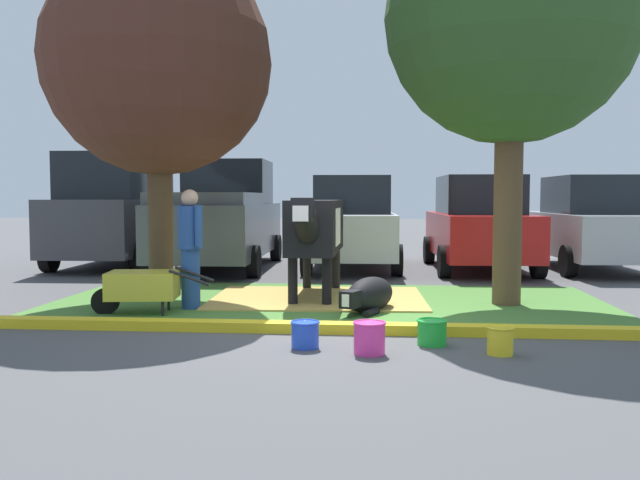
{
  "coord_description": "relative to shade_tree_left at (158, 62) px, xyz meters",
  "views": [
    {
      "loc": [
        0.54,
        -8.2,
        1.58
      ],
      "look_at": [
        -0.4,
        2.19,
        0.9
      ],
      "focal_mm": 37.48,
      "sensor_mm": 36.0,
      "label": 1
    }
  ],
  "objects": [
    {
      "name": "ground_plane",
      "position": [
        2.81,
        -1.74,
        -3.6
      ],
      "size": [
        80.0,
        80.0,
        0.0
      ],
      "primitive_type": "plane",
      "color": "#4C4C4F"
    },
    {
      "name": "grass_island",
      "position": [
        2.59,
        -0.15,
        -3.59
      ],
      "size": [
        8.16,
        4.02,
        0.02
      ],
      "primitive_type": "cube",
      "color": "#477A33",
      "rests_on": "ground"
    },
    {
      "name": "curb_yellow",
      "position": [
        2.59,
        -2.31,
        -3.54
      ],
      "size": [
        9.36,
        0.24,
        0.12
      ],
      "primitive_type": "cube",
      "color": "yellow",
      "rests_on": "ground"
    },
    {
      "name": "hay_bedding",
      "position": [
        2.41,
        0.15,
        -3.57
      ],
      "size": [
        3.29,
        2.53,
        0.04
      ],
      "primitive_type": "cube",
      "rotation": [
        0.0,
        0.0,
        0.04
      ],
      "color": "tan",
      "rests_on": "ground"
    },
    {
      "name": "shade_tree_left",
      "position": [
        0.0,
        0.0,
        0.0
      ],
      "size": [
        3.44,
        3.44,
        5.34
      ],
      "color": "#4C3823",
      "rests_on": "ground"
    },
    {
      "name": "shade_tree_right",
      "position": [
        5.19,
        -0.12,
        0.49
      ],
      "size": [
        3.59,
        3.59,
        5.91
      ],
      "color": "brown",
      "rests_on": "ground"
    },
    {
      "name": "cow_holstein",
      "position": [
        2.36,
        0.24,
        -2.49
      ],
      "size": [
        0.73,
        3.14,
        1.56
      ],
      "color": "black",
      "rests_on": "ground"
    },
    {
      "name": "calf_lying",
      "position": [
        3.21,
        -0.9,
        -3.36
      ],
      "size": [
        0.88,
        1.32,
        0.48
      ],
      "color": "black",
      "rests_on": "ground"
    },
    {
      "name": "person_handler",
      "position": [
        0.72,
        -0.9,
        -2.69
      ],
      "size": [
        0.4,
        0.4,
        1.68
      ],
      "color": "#23478C",
      "rests_on": "ground"
    },
    {
      "name": "wheelbarrow",
      "position": [
        0.17,
        -1.34,
        -3.21
      ],
      "size": [
        1.62,
        0.72,
        0.63
      ],
      "color": "gold",
      "rests_on": "ground"
    },
    {
      "name": "bucket_blue",
      "position": [
        2.58,
        -3.1,
        -3.45
      ],
      "size": [
        0.31,
        0.31,
        0.28
      ],
      "color": "blue",
      "rests_on": "ground"
    },
    {
      "name": "bucket_pink",
      "position": [
        3.25,
        -3.31,
        -3.43
      ],
      "size": [
        0.34,
        0.34,
        0.33
      ],
      "color": "#EA3893",
      "rests_on": "ground"
    },
    {
      "name": "bucket_green",
      "position": [
        3.91,
        -2.85,
        -3.46
      ],
      "size": [
        0.33,
        0.33,
        0.27
      ],
      "color": "green",
      "rests_on": "ground"
    },
    {
      "name": "bucket_yellow",
      "position": [
        4.55,
        -3.22,
        -3.45
      ],
      "size": [
        0.28,
        0.28,
        0.29
      ],
      "color": "yellow",
      "rests_on": "ground"
    },
    {
      "name": "suv_dark_grey",
      "position": [
        -2.64,
        4.9,
        -2.33
      ],
      "size": [
        2.24,
        4.66,
        2.52
      ],
      "color": "#3D3D42",
      "rests_on": "ground"
    },
    {
      "name": "pickup_truck_maroon",
      "position": [
        -0.15,
        4.61,
        -2.48
      ],
      "size": [
        2.35,
        5.46,
        2.42
      ],
      "color": "#4C5156",
      "rests_on": "ground"
    },
    {
      "name": "sedan_silver",
      "position": [
        2.74,
        4.72,
        -2.61
      ],
      "size": [
        2.13,
        4.46,
        2.02
      ],
      "color": "silver",
      "rests_on": "ground"
    },
    {
      "name": "sedan_red",
      "position": [
        5.45,
        4.59,
        -2.61
      ],
      "size": [
        2.13,
        4.46,
        2.02
      ],
      "color": "red",
      "rests_on": "ground"
    },
    {
      "name": "sedan_blue",
      "position": [
        7.88,
        4.9,
        -2.61
      ],
      "size": [
        2.13,
        4.46,
        2.02
      ],
      "color": "#B7B7BC",
      "rests_on": "ground"
    }
  ]
}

